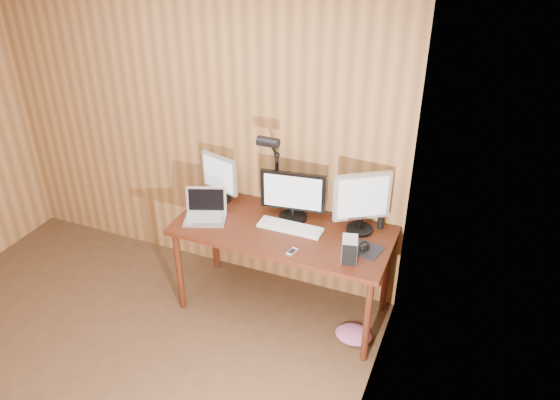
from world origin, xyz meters
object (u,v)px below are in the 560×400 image
Objects in this scene: speaker at (381,222)px; desk_lamp at (272,161)px; keyboard at (290,227)px; desk at (286,237)px; phone at (292,252)px; monitor_center at (293,196)px; monitor_right at (362,201)px; monitor_left at (220,177)px; laptop at (206,211)px; mouse at (364,246)px; hard_drive at (349,249)px.

speaker is 0.90m from desk_lamp.
keyboard is at bearing -156.89° from speaker.
phone is (0.17, -0.32, 0.13)m from desk.
monitor_center is 0.48m from phone.
desk_lamp reaches higher than monitor_center.
monitor_right is 0.56m from keyboard.
monitor_left reaches higher than monitor_center.
phone is at bearing -38.87° from desk_lamp.
desk_lamp is (0.44, 0.27, 0.37)m from laptop.
desk_lamp is (-0.82, -0.08, 0.37)m from speaker.
laptop is 0.77× the size of keyboard.
monitor_left is at bearing 164.78° from keyboard.
monitor_left is 3.59× the size of speaker.
desk is 0.33m from monitor_center.
mouse is at bearing 5.84° from monitor_left.
desk is 9.55× the size of hard_drive.
phone is (-0.38, -0.07, -0.07)m from hard_drive.
monitor_left reaches higher than hard_drive.
laptop is at bearing -170.22° from mouse.
laptop reaches higher than keyboard.
monitor_left is at bearing 177.39° from mouse.
monitor_center is 1.26× the size of monitor_left.
desk is 4.14× the size of monitor_left.
monitor_center reaches higher than mouse.
desk is 14.43× the size of mouse.
keyboard is at bearing 143.57° from hard_drive.
speaker is (1.25, 0.35, -0.00)m from laptop.
phone is (0.16, -0.41, -0.19)m from monitor_center.
keyboard is 0.54m from hard_drive.
laptop reaches higher than phone.
laptop reaches higher than desk.
keyboard is 0.30m from phone.
desk_lamp is (-0.33, 0.45, 0.42)m from phone.
phone is (0.12, -0.27, -0.01)m from keyboard.
monitor_left is at bearing 147.49° from hard_drive.
monitor_right is at bearing -4.91° from monitor_center.
desk is 14.87× the size of speaker.
monitor_center is 1.05× the size of monitor_right.
hard_drive is 1.56× the size of speaker.
monitor_right is at bearing 13.76° from desk_lamp.
phone is (-0.35, -0.44, -0.24)m from monitor_right.
monitor_right is at bearing 19.24° from keyboard.
monitor_center is 0.63m from monitor_left.
laptop reaches higher than speaker.
desk_lamp reaches higher than phone.
monitor_right is 4.64× the size of phone.
monitor_left is 1.23m from hard_drive.
mouse is at bearing -100.36° from monitor_right.
keyboard is (0.05, -0.05, 0.13)m from desk.
desk_lamp is at bearing 140.40° from keyboard.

